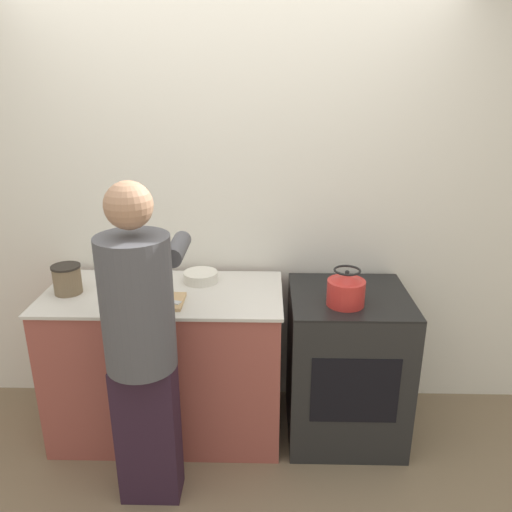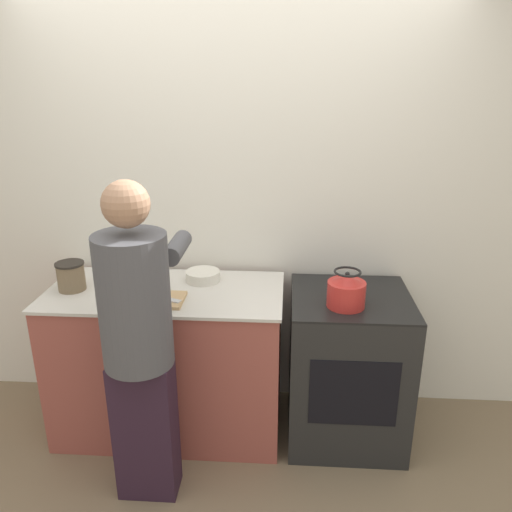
{
  "view_description": "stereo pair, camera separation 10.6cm",
  "coord_description": "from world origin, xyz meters",
  "px_view_note": "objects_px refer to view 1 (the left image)",
  "views": [
    {
      "loc": [
        0.22,
        -2.23,
        2.03
      ],
      "look_at": [
        0.16,
        0.22,
        1.15
      ],
      "focal_mm": 35.0,
      "sensor_mm": 36.0,
      "label": 1
    },
    {
      "loc": [
        0.32,
        -2.22,
        2.03
      ],
      "look_at": [
        0.16,
        0.22,
        1.15
      ],
      "focal_mm": 35.0,
      "sensor_mm": 36.0,
      "label": 2
    }
  ],
  "objects_px": {
    "oven": "(345,364)",
    "bowl_prep": "(201,277)",
    "cutting_board": "(156,301)",
    "canister_jar": "(67,279)",
    "kettle": "(346,290)",
    "knife": "(162,300)",
    "person": "(141,340)"
  },
  "relations": [
    {
      "from": "oven",
      "to": "bowl_prep",
      "type": "relative_size",
      "value": 4.48
    },
    {
      "from": "cutting_board",
      "to": "canister_jar",
      "type": "distance_m",
      "value": 0.53
    },
    {
      "from": "kettle",
      "to": "bowl_prep",
      "type": "relative_size",
      "value": 1.01
    },
    {
      "from": "knife",
      "to": "kettle",
      "type": "height_order",
      "value": "kettle"
    },
    {
      "from": "oven",
      "to": "knife",
      "type": "height_order",
      "value": "knife"
    },
    {
      "from": "knife",
      "to": "bowl_prep",
      "type": "height_order",
      "value": "bowl_prep"
    },
    {
      "from": "oven",
      "to": "cutting_board",
      "type": "height_order",
      "value": "cutting_board"
    },
    {
      "from": "cutting_board",
      "to": "kettle",
      "type": "height_order",
      "value": "kettle"
    },
    {
      "from": "knife",
      "to": "canister_jar",
      "type": "distance_m",
      "value": 0.57
    },
    {
      "from": "knife",
      "to": "oven",
      "type": "bearing_deg",
      "value": 29.98
    },
    {
      "from": "cutting_board",
      "to": "knife",
      "type": "xyz_separation_m",
      "value": [
        0.04,
        -0.01,
        0.01
      ]
    },
    {
      "from": "person",
      "to": "kettle",
      "type": "height_order",
      "value": "person"
    },
    {
      "from": "person",
      "to": "bowl_prep",
      "type": "xyz_separation_m",
      "value": [
        0.19,
        0.66,
        0.05
      ]
    },
    {
      "from": "knife",
      "to": "kettle",
      "type": "xyz_separation_m",
      "value": [
        0.97,
        0.04,
        0.05
      ]
    },
    {
      "from": "oven",
      "to": "person",
      "type": "height_order",
      "value": "person"
    },
    {
      "from": "knife",
      "to": "cutting_board",
      "type": "bearing_deg",
      "value": -170.8
    },
    {
      "from": "person",
      "to": "knife",
      "type": "bearing_deg",
      "value": 85.17
    },
    {
      "from": "oven",
      "to": "cutting_board",
      "type": "bearing_deg",
      "value": -171.66
    },
    {
      "from": "oven",
      "to": "kettle",
      "type": "bearing_deg",
      "value": -110.8
    },
    {
      "from": "person",
      "to": "knife",
      "type": "height_order",
      "value": "person"
    },
    {
      "from": "bowl_prep",
      "to": "oven",
      "type": "bearing_deg",
      "value": -9.58
    },
    {
      "from": "oven",
      "to": "kettle",
      "type": "height_order",
      "value": "kettle"
    },
    {
      "from": "canister_jar",
      "to": "person",
      "type": "bearing_deg",
      "value": -43.1
    },
    {
      "from": "kettle",
      "to": "canister_jar",
      "type": "xyz_separation_m",
      "value": [
        -1.52,
        0.09,
        0.01
      ]
    },
    {
      "from": "oven",
      "to": "cutting_board",
      "type": "relative_size",
      "value": 3.07
    },
    {
      "from": "knife",
      "to": "canister_jar",
      "type": "xyz_separation_m",
      "value": [
        -0.55,
        0.13,
        0.06
      ]
    },
    {
      "from": "bowl_prep",
      "to": "knife",
      "type": "bearing_deg",
      "value": -118.21
    },
    {
      "from": "canister_jar",
      "to": "kettle",
      "type": "bearing_deg",
      "value": -3.49
    },
    {
      "from": "knife",
      "to": "kettle",
      "type": "bearing_deg",
      "value": 23.08
    },
    {
      "from": "person",
      "to": "kettle",
      "type": "distance_m",
      "value": 1.08
    },
    {
      "from": "cutting_board",
      "to": "kettle",
      "type": "bearing_deg",
      "value": 1.63
    },
    {
      "from": "oven",
      "to": "kettle",
      "type": "relative_size",
      "value": 4.43
    }
  ]
}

